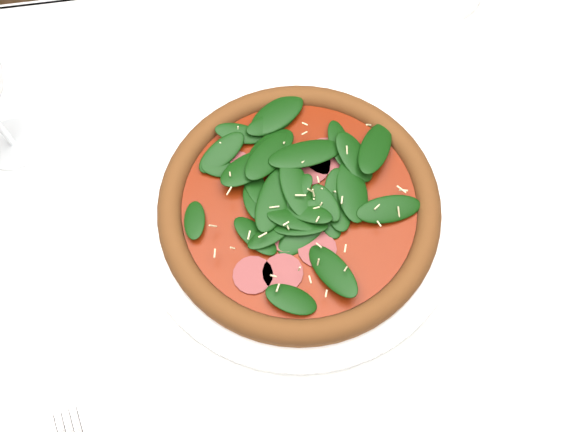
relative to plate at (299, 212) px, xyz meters
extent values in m
plane|color=brown|center=(-0.02, -0.01, -0.76)|extent=(6.00, 6.00, 0.00)
cube|color=white|center=(-0.02, -0.01, -0.03)|extent=(1.20, 0.80, 0.04)
cylinder|color=#49331D|center=(0.52, 0.33, -0.40)|extent=(0.06, 0.06, 0.71)
cube|color=white|center=(-0.02, 0.39, -0.12)|extent=(1.20, 0.01, 0.22)
cylinder|color=white|center=(0.00, 0.00, 0.00)|extent=(0.39, 0.39, 0.01)
torus|color=white|center=(0.00, 0.00, 0.00)|extent=(0.39, 0.39, 0.01)
cylinder|color=#995225|center=(0.00, 0.00, 0.01)|extent=(0.40, 0.40, 0.01)
torus|color=#A55A26|center=(0.00, 0.00, 0.02)|extent=(0.41, 0.41, 0.03)
cylinder|color=maroon|center=(0.00, 0.00, 0.02)|extent=(0.34, 0.34, 0.00)
cylinder|color=brown|center=(0.00, 0.00, 0.02)|extent=(0.30, 0.30, 0.00)
ellipsoid|color=#0E3609|center=(0.00, 0.00, 0.03)|extent=(0.32, 0.32, 0.03)
cylinder|color=beige|center=(0.00, 0.00, 0.04)|extent=(0.30, 0.30, 0.00)
cylinder|color=white|center=(-0.35, 0.15, -0.01)|extent=(0.08, 0.08, 0.00)
camera|label=1|loc=(-0.06, -0.32, 0.71)|focal=40.00mm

